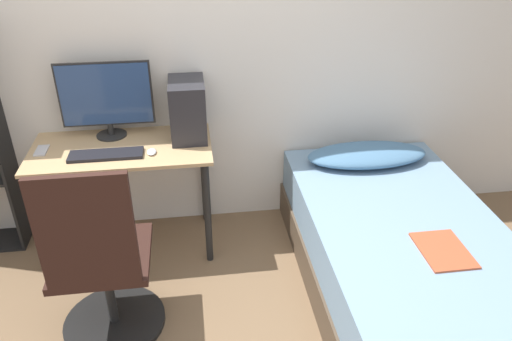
# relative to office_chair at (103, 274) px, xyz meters

# --- Properties ---
(wall_back) EXTENTS (8.00, 0.05, 2.50)m
(wall_back) POSITION_rel_office_chair_xyz_m (0.48, 1.11, 0.83)
(wall_back) COLOR silver
(wall_back) RESTS_ON ground_plane
(desk) EXTENTS (1.10, 0.57, 0.75)m
(desk) POSITION_rel_office_chair_xyz_m (0.06, 0.80, 0.21)
(desk) COLOR tan
(desk) RESTS_ON ground_plane
(office_chair) EXTENTS (0.56, 0.56, 1.09)m
(office_chair) POSITION_rel_office_chair_xyz_m (0.00, 0.00, 0.00)
(office_chair) COLOR black
(office_chair) RESTS_ON ground_plane
(bed) EXTENTS (1.08, 1.93, 0.51)m
(bed) POSITION_rel_office_chair_xyz_m (1.67, 0.12, -0.17)
(bed) COLOR #4C3D2D
(bed) RESTS_ON ground_plane
(pillow) EXTENTS (0.82, 0.36, 0.11)m
(pillow) POSITION_rel_office_chair_xyz_m (1.67, 0.82, 0.15)
(pillow) COLOR teal
(pillow) RESTS_ON bed
(magazine) EXTENTS (0.24, 0.32, 0.01)m
(magazine) POSITION_rel_office_chair_xyz_m (1.74, -0.17, 0.10)
(magazine) COLOR #B24C2D
(magazine) RESTS_ON bed
(monitor) EXTENTS (0.57, 0.19, 0.49)m
(monitor) POSITION_rel_office_chair_xyz_m (-0.01, 0.97, 0.59)
(monitor) COLOR black
(monitor) RESTS_ON desk
(keyboard) EXTENTS (0.43, 0.14, 0.02)m
(keyboard) POSITION_rel_office_chair_xyz_m (-0.02, 0.68, 0.34)
(keyboard) COLOR black
(keyboard) RESTS_ON desk
(pc_tower) EXTENTS (0.22, 0.33, 0.37)m
(pc_tower) POSITION_rel_office_chair_xyz_m (0.48, 0.89, 0.51)
(pc_tower) COLOR #232328
(pc_tower) RESTS_ON desk
(mouse) EXTENTS (0.06, 0.09, 0.02)m
(mouse) POSITION_rel_office_chair_xyz_m (0.25, 0.68, 0.34)
(mouse) COLOR silver
(mouse) RESTS_ON desk
(phone) EXTENTS (0.07, 0.14, 0.01)m
(phone) POSITION_rel_office_chair_xyz_m (-0.41, 0.80, 0.33)
(phone) COLOR #B7B7BC
(phone) RESTS_ON desk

